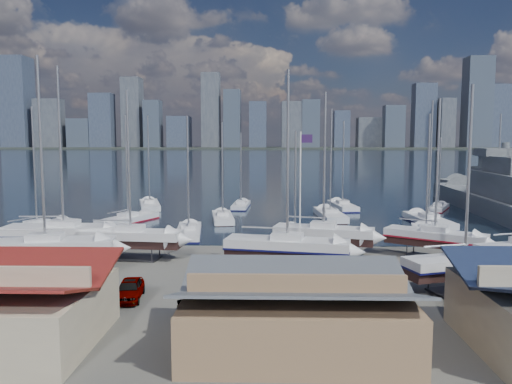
{
  "coord_description": "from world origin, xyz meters",
  "views": [
    {
      "loc": [
        -1.49,
        -52.1,
        11.25
      ],
      "look_at": [
        -3.06,
        8.0,
        4.93
      ],
      "focal_mm": 35.0,
      "sensor_mm": 36.0,
      "label": 1
    }
  ],
  "objects_px": {
    "naval_ship_east": "(511,206)",
    "flagpole": "(301,191)",
    "car_a": "(130,289)",
    "naval_ship_west": "(497,189)",
    "sailboat_cradle_0": "(64,234)"
  },
  "relations": [
    {
      "from": "car_a",
      "to": "naval_ship_west",
      "type": "bearing_deg",
      "value": 43.36
    },
    {
      "from": "sailboat_cradle_0",
      "to": "car_a",
      "type": "bearing_deg",
      "value": -53.74
    },
    {
      "from": "naval_ship_east",
      "to": "naval_ship_west",
      "type": "relative_size",
      "value": 1.28
    },
    {
      "from": "naval_ship_east",
      "to": "car_a",
      "type": "xyz_separation_m",
      "value": [
        -44.92,
        -38.39,
        -0.94
      ]
    },
    {
      "from": "sailboat_cradle_0",
      "to": "car_a",
      "type": "height_order",
      "value": "sailboat_cradle_0"
    },
    {
      "from": "naval_ship_east",
      "to": "car_a",
      "type": "distance_m",
      "value": 59.1
    },
    {
      "from": "naval_ship_west",
      "to": "flagpole",
      "type": "bearing_deg",
      "value": 136.52
    },
    {
      "from": "sailboat_cradle_0",
      "to": "naval_ship_west",
      "type": "distance_m",
      "value": 82.2
    },
    {
      "from": "sailboat_cradle_0",
      "to": "flagpole",
      "type": "relative_size",
      "value": 1.52
    },
    {
      "from": "naval_ship_east",
      "to": "sailboat_cradle_0",
      "type": "bearing_deg",
      "value": 118.08
    },
    {
      "from": "sailboat_cradle_0",
      "to": "naval_ship_east",
      "type": "relative_size",
      "value": 0.35
    },
    {
      "from": "naval_ship_east",
      "to": "naval_ship_west",
      "type": "distance_m",
      "value": 27.27
    },
    {
      "from": "naval_ship_east",
      "to": "flagpole",
      "type": "relative_size",
      "value": 4.36
    },
    {
      "from": "flagpole",
      "to": "naval_ship_west",
      "type": "bearing_deg",
      "value": 52.99
    },
    {
      "from": "naval_ship_east",
      "to": "flagpole",
      "type": "height_order",
      "value": "naval_ship_east"
    }
  ]
}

